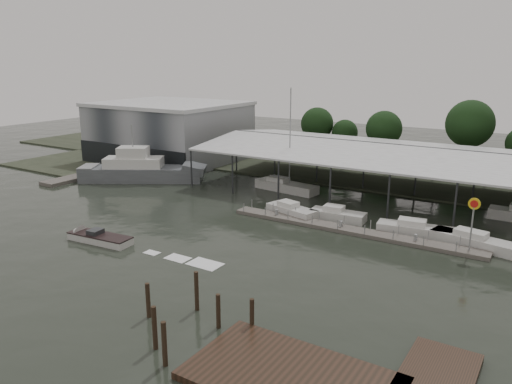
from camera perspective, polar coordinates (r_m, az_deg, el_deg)
The scene contains 17 objects.
ground at distance 53.77m, azimuth -8.60°, elevation -4.68°, with size 200.00×200.00×0.00m, color #242A22.
land_strip_far at distance 88.60m, azimuth 9.37°, elevation 3.12°, with size 140.00×30.00×0.30m.
land_strip_west at distance 101.75m, azimuth -14.75°, elevation 4.34°, with size 20.00×40.00×0.30m.
storage_warehouse at distance 92.56m, azimuth -9.84°, elevation 6.86°, with size 24.50×20.50×10.50m.
covered_boat_shed at distance 69.11m, azimuth 18.01°, elevation 4.39°, with size 58.24×24.00×6.96m.
trawler_dock at distance 84.00m, azimuth -17.98°, elevation 2.05°, with size 3.00×18.00×0.50m.
floating_dock at distance 54.46m, azimuth 10.62°, elevation -4.29°, with size 28.00×2.00×1.40m.
shell_fuel_sign at distance 50.47m, azimuth 23.56°, elevation -2.41°, with size 1.10×0.18×5.55m.
grey_trawler at distance 77.69m, azimuth -12.86°, elevation 2.42°, with size 18.40×13.48×8.84m.
white_sailboat at distance 70.13m, azimuth 3.40°, elevation 0.67°, with size 9.50×3.63×14.47m.
speedboat_underway at distance 53.38m, azimuth -17.90°, elevation -4.96°, with size 18.74×3.82×2.00m.
moored_cruiser_0 at distance 59.14m, azimuth 4.07°, elevation -2.11°, with size 6.86×3.75×1.70m.
moored_cruiser_1 at distance 58.10m, azimuth 9.27°, elevation -2.58°, with size 6.45×2.65×1.70m.
moored_cruiser_2 at distance 55.12m, azimuth 17.80°, elevation -4.08°, with size 8.24×3.34×1.70m.
moored_cruiser_3 at distance 53.66m, azimuth 23.74°, elevation -5.17°, with size 8.83×3.91×1.70m.
mooring_pilings at distance 34.84m, azimuth -7.79°, elevation -14.06°, with size 7.51×6.76×3.64m.
horizon_tree_line at distance 87.37m, azimuth 25.71°, elevation 5.81°, with size 69.92×11.17×11.60m.
Camera 1 is at (33.51, -38.08, 17.85)m, focal length 35.00 mm.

